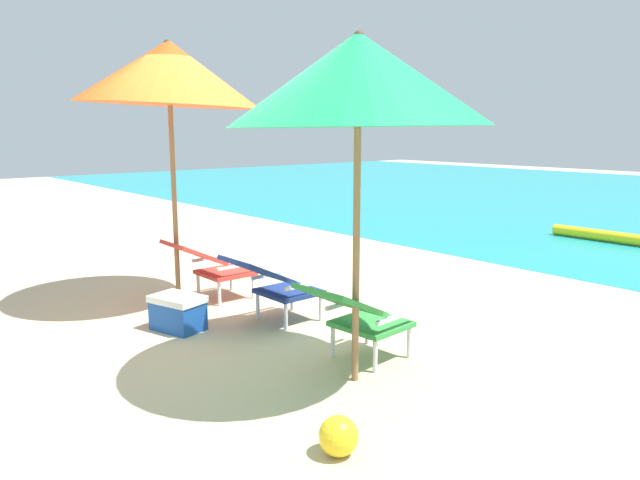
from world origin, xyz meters
TOP-DOWN VIEW (x-y plane):
  - ground_plane at (0.00, 4.00)m, footprint 40.00×40.00m
  - swim_buoy at (-0.02, 6.69)m, footprint 1.60×0.18m
  - lounge_chair_left at (-1.12, 0.08)m, footprint 0.55×0.87m
  - lounge_chair_center at (-0.07, 0.14)m, footprint 0.55×0.88m
  - lounge_chair_right at (1.13, 0.06)m, footprint 0.60×0.91m
  - beach_umbrella_left at (-1.28, -0.23)m, footprint 2.60×2.60m
  - beach_umbrella_right at (1.36, -0.18)m, footprint 2.53×2.53m
  - beach_ball at (2.04, -0.95)m, footprint 0.23×0.23m
  - cooler_box at (-0.50, -0.63)m, footprint 0.54×0.44m

SIDE VIEW (x-z plane):
  - ground_plane at x=0.00m, z-range 0.00..0.00m
  - swim_buoy at x=-0.02m, z-range 0.01..0.19m
  - beach_ball at x=2.04m, z-range 0.00..0.23m
  - cooler_box at x=-0.50m, z-range 0.00..0.32m
  - lounge_chair_left at x=-1.12m, z-range 0.06..0.75m
  - lounge_chair_center at x=-0.07m, z-range 0.06..0.75m
  - lounge_chair_right at x=1.13m, z-range 0.06..0.75m
  - beach_umbrella_right at x=1.36m, z-range 0.90..3.35m
  - beach_umbrella_left at x=-1.28m, z-range 1.00..3.70m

